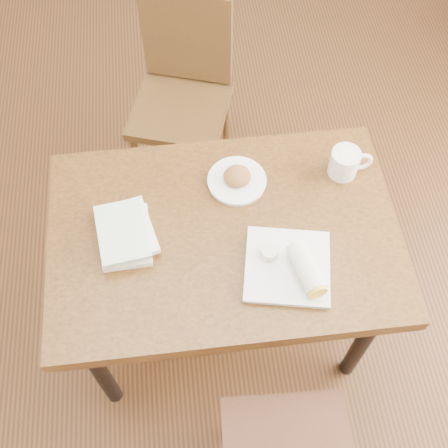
{
  "coord_description": "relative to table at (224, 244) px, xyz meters",
  "views": [
    {
      "loc": [
        -0.11,
        -0.96,
        2.39
      ],
      "look_at": [
        0.0,
        0.0,
        0.8
      ],
      "focal_mm": 45.0,
      "sensor_mm": 36.0,
      "label": 1
    }
  ],
  "objects": [
    {
      "name": "coffee_mug",
      "position": [
        0.46,
        0.2,
        0.14
      ],
      "size": [
        0.16,
        0.11,
        0.11
      ],
      "color": "white",
      "rests_on": "table"
    },
    {
      "name": "plate_burrito",
      "position": [
        0.2,
        -0.17,
        0.11
      ],
      "size": [
        0.32,
        0.32,
        0.09
      ],
      "color": "white",
      "rests_on": "table"
    },
    {
      "name": "plate_scone",
      "position": [
        0.07,
        0.2,
        0.11
      ],
      "size": [
        0.21,
        0.21,
        0.07
      ],
      "color": "white",
      "rests_on": "table"
    },
    {
      "name": "book_stack",
      "position": [
        -0.33,
        0.01,
        0.12
      ],
      "size": [
        0.22,
        0.27,
        0.06
      ],
      "color": "white",
      "rests_on": "table"
    },
    {
      "name": "ground",
      "position": [
        0.0,
        0.0,
        -0.67
      ],
      "size": [
        4.0,
        5.0,
        0.01
      ],
      "primitive_type": "cube",
      "color": "#472814",
      "rests_on": "ground"
    },
    {
      "name": "table",
      "position": [
        0.0,
        0.0,
        0.0
      ],
      "size": [
        1.19,
        0.8,
        0.75
      ],
      "color": "brown",
      "rests_on": "ground"
    },
    {
      "name": "chair_far",
      "position": [
        -0.08,
        0.91,
        -0.12
      ],
      "size": [
        0.53,
        0.53,
        0.95
      ],
      "color": "#493214",
      "rests_on": "ground"
    },
    {
      "name": "room_walls",
      "position": [
        0.0,
        0.0,
        0.97
      ],
      "size": [
        4.02,
        5.02,
        2.8
      ],
      "color": "silver",
      "rests_on": "ground"
    }
  ]
}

